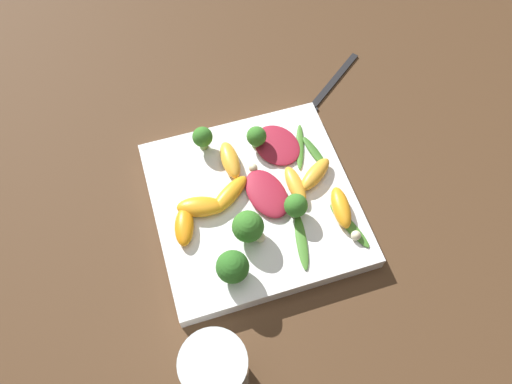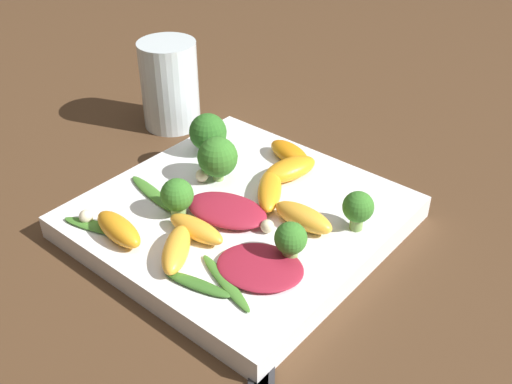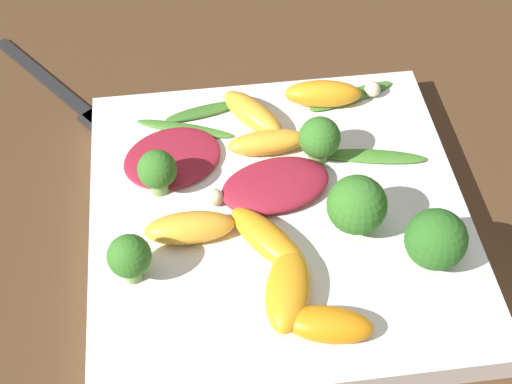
% 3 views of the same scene
% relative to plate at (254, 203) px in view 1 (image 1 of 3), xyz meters
% --- Properties ---
extents(ground_plane, '(2.40, 2.40, 0.00)m').
position_rel_plate_xyz_m(ground_plane, '(0.00, 0.00, -0.01)').
color(ground_plane, '#4C331E').
extents(plate, '(0.29, 0.29, 0.03)m').
position_rel_plate_xyz_m(plate, '(0.00, 0.00, 0.00)').
color(plate, white).
rests_on(plate, ground_plane).
extents(drinking_glass, '(0.08, 0.08, 0.12)m').
position_rel_plate_xyz_m(drinking_glass, '(0.22, -0.11, 0.04)').
color(drinking_glass, silver).
rests_on(drinking_glass, ground_plane).
extents(fork, '(0.12, 0.15, 0.01)m').
position_rel_plate_xyz_m(fork, '(-0.17, 0.17, -0.01)').
color(fork, '#262628').
rests_on(fork, ground_plane).
extents(radicchio_leaf_0, '(0.10, 0.07, 0.01)m').
position_rel_plate_xyz_m(radicchio_leaf_0, '(0.00, 0.02, 0.02)').
color(radicchio_leaf_0, maroon).
rests_on(radicchio_leaf_0, plate).
extents(radicchio_leaf_1, '(0.10, 0.09, 0.01)m').
position_rel_plate_xyz_m(radicchio_leaf_1, '(-0.08, 0.06, 0.02)').
color(radicchio_leaf_1, maroon).
rests_on(radicchio_leaf_1, plate).
extents(orange_segment_0, '(0.05, 0.07, 0.02)m').
position_rel_plate_xyz_m(orange_segment_0, '(-0.01, -0.08, 0.02)').
color(orange_segment_0, orange).
rests_on(orange_segment_0, plate).
extents(orange_segment_1, '(0.07, 0.03, 0.02)m').
position_rel_plate_xyz_m(orange_segment_1, '(0.05, 0.11, 0.02)').
color(orange_segment_1, orange).
rests_on(orange_segment_1, plate).
extents(orange_segment_2, '(0.06, 0.08, 0.02)m').
position_rel_plate_xyz_m(orange_segment_2, '(-0.01, -0.03, 0.02)').
color(orange_segment_2, orange).
rests_on(orange_segment_2, plate).
extents(orange_segment_3, '(0.07, 0.02, 0.02)m').
position_rel_plate_xyz_m(orange_segment_3, '(0.00, 0.06, 0.02)').
color(orange_segment_3, '#FCAD33').
rests_on(orange_segment_3, plate).
extents(orange_segment_4, '(0.06, 0.07, 0.02)m').
position_rel_plate_xyz_m(orange_segment_4, '(-0.01, 0.10, 0.02)').
color(orange_segment_4, '#FCAD33').
rests_on(orange_segment_4, plate).
extents(orange_segment_5, '(0.06, 0.04, 0.02)m').
position_rel_plate_xyz_m(orange_segment_5, '(0.02, -0.11, 0.02)').
color(orange_segment_5, orange).
rests_on(orange_segment_5, plate).
extents(orange_segment_6, '(0.07, 0.03, 0.02)m').
position_rel_plate_xyz_m(orange_segment_6, '(-0.07, -0.02, 0.02)').
color(orange_segment_6, '#FCAD33').
rests_on(orange_segment_6, plate).
extents(broccoli_floret_0, '(0.03, 0.03, 0.04)m').
position_rel_plate_xyz_m(broccoli_floret_0, '(-0.09, 0.03, 0.04)').
color(broccoli_floret_0, '#7A9E51').
rests_on(broccoli_floret_0, plate).
extents(broccoli_floret_1, '(0.04, 0.04, 0.05)m').
position_rel_plate_xyz_m(broccoli_floret_1, '(0.10, -0.06, 0.04)').
color(broccoli_floret_1, '#7A9E51').
rests_on(broccoli_floret_1, plate).
extents(broccoli_floret_2, '(0.03, 0.03, 0.04)m').
position_rel_plate_xyz_m(broccoli_floret_2, '(-0.11, -0.05, 0.04)').
color(broccoli_floret_2, '#7A9E51').
rests_on(broccoli_floret_2, plate).
extents(broccoli_floret_3, '(0.04, 0.04, 0.05)m').
position_rel_plate_xyz_m(broccoli_floret_3, '(0.05, -0.02, 0.04)').
color(broccoli_floret_3, '#84AD5B').
rests_on(broccoli_floret_3, plate).
extents(broccoli_floret_4, '(0.03, 0.03, 0.04)m').
position_rel_plate_xyz_m(broccoli_floret_4, '(0.04, 0.05, 0.04)').
color(broccoli_floret_4, '#84AD5B').
rests_on(broccoli_floret_4, plate).
extents(arugula_sprig_0, '(0.08, 0.04, 0.00)m').
position_rel_plate_xyz_m(arugula_sprig_0, '(-0.07, 0.09, 0.01)').
color(arugula_sprig_0, '#47842D').
rests_on(arugula_sprig_0, plate).
extents(arugula_sprig_1, '(0.09, 0.03, 0.00)m').
position_rel_plate_xyz_m(arugula_sprig_1, '(0.08, 0.04, 0.02)').
color(arugula_sprig_1, '#47842D').
rests_on(arugula_sprig_1, plate).
extents(arugula_sprig_2, '(0.08, 0.04, 0.00)m').
position_rel_plate_xyz_m(arugula_sprig_2, '(0.08, 0.11, 0.01)').
color(arugula_sprig_2, '#47842D').
rests_on(arugula_sprig_2, plate).
extents(arugula_sprig_3, '(0.07, 0.03, 0.01)m').
position_rel_plate_xyz_m(arugula_sprig_3, '(-0.05, 0.11, 0.02)').
color(arugula_sprig_3, '#3D7528').
rests_on(arugula_sprig_3, plate).
extents(macadamia_nut_0, '(0.01, 0.01, 0.01)m').
position_rel_plate_xyz_m(macadamia_nut_0, '(0.06, -0.01, 0.02)').
color(macadamia_nut_0, beige).
rests_on(macadamia_nut_0, plate).
extents(macadamia_nut_1, '(0.01, 0.01, 0.01)m').
position_rel_plate_xyz_m(macadamia_nut_1, '(-0.05, 0.01, 0.02)').
color(macadamia_nut_1, beige).
rests_on(macadamia_nut_1, plate).
extents(macadamia_nut_2, '(0.01, 0.01, 0.01)m').
position_rel_plate_xyz_m(macadamia_nut_2, '(0.10, 0.12, 0.02)').
color(macadamia_nut_2, beige).
rests_on(macadamia_nut_2, plate).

